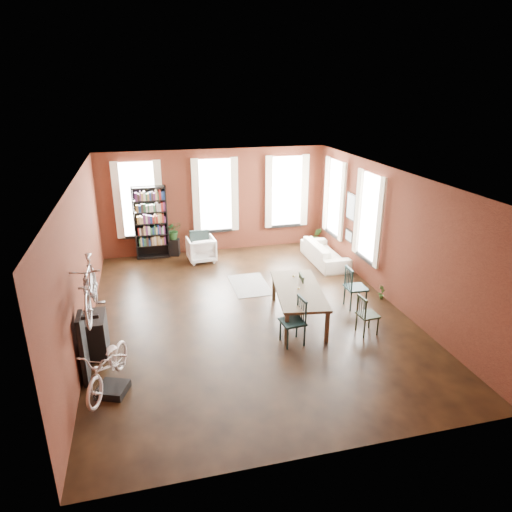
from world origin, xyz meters
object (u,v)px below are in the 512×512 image
object	(u,v)px
dining_chair_c	(368,315)
cream_sofa	(325,249)
dining_chair_b	(293,293)
dining_chair_d	(356,287)
bike_trainer	(113,389)
bookshelf	(151,223)
dining_chair_a	(293,322)
white_armchair	(201,248)
console_table	(96,335)
dining_table	(298,304)
plant_stand	(175,247)
bicycle_floor	(105,346)

from	to	relation	value
dining_chair_c	cream_sofa	bearing A→B (deg)	-14.58
cream_sofa	dining_chair_b	bearing A→B (deg)	145.08
dining_chair_c	cream_sofa	distance (m)	4.16
dining_chair_d	bike_trainer	size ratio (longest dim) A/B	2.12
dining_chair_c	bookshelf	xyz separation A→B (m)	(-4.25, 5.80, 0.67)
dining_chair_a	cream_sofa	size ratio (longest dim) A/B	0.48
dining_chair_b	dining_chair_d	world-z (taller)	dining_chair_d
dining_chair_d	white_armchair	world-z (taller)	dining_chair_d
bookshelf	console_table	size ratio (longest dim) A/B	2.75
dining_chair_c	dining_chair_d	xyz separation A→B (m)	(0.29, 1.18, 0.07)
bookshelf	dining_chair_d	bearing A→B (deg)	-45.47
dining_table	plant_stand	distance (m)	5.40
dining_chair_c	console_table	bearing A→B (deg)	78.94
dining_chair_b	bookshelf	distance (m)	5.41
dining_chair_a	console_table	distance (m)	3.90
dining_chair_b	bicycle_floor	size ratio (longest dim) A/B	0.55
dining_table	dining_chair_c	bearing A→B (deg)	-28.50
dining_chair_b	dining_chair_c	distance (m)	1.83
dining_chair_a	white_armchair	xyz separation A→B (m)	(-1.18, 5.12, -0.09)
bike_trainer	dining_chair_d	bearing A→B (deg)	19.96
cream_sofa	bike_trainer	bearing A→B (deg)	129.75
bookshelf	plant_stand	distance (m)	1.07
dining_chair_b	white_armchair	size ratio (longest dim) A/B	1.09
dining_table	plant_stand	world-z (taller)	dining_table
dining_table	bookshelf	xyz separation A→B (m)	(-3.02, 4.86, 0.73)
dining_table	cream_sofa	distance (m)	3.70
bicycle_floor	dining_chair_b	bearing A→B (deg)	48.34
dining_chair_b	dining_chair_c	bearing A→B (deg)	46.28
dining_chair_d	white_armchair	size ratio (longest dim) A/B	1.24
dining_chair_a	white_armchair	world-z (taller)	dining_chair_a
dining_chair_b	dining_chair_c	xyz separation A→B (m)	(1.19, -1.39, -0.01)
dining_chair_a	plant_stand	size ratio (longest dim) A/B	1.90
dining_table	dining_chair_b	distance (m)	0.45
bookshelf	white_armchair	xyz separation A→B (m)	(1.39, -0.68, -0.69)
white_armchair	bicycle_floor	distance (m)	6.41
dining_chair_a	cream_sofa	bearing A→B (deg)	143.60
dining_chair_c	plant_stand	world-z (taller)	dining_chair_c
bike_trainer	bicycle_floor	distance (m)	0.88
dining_chair_d	bicycle_floor	xyz separation A→B (m)	(-5.50, -2.01, 0.44)
dining_chair_d	plant_stand	distance (m)	6.03
dining_chair_b	bookshelf	xyz separation A→B (m)	(-3.06, 4.41, 0.65)
dining_chair_c	bike_trainer	distance (m)	5.27
cream_sofa	dining_chair_d	bearing A→B (deg)	171.94
plant_stand	bicycle_floor	distance (m)	6.85
cream_sofa	plant_stand	bearing A→B (deg)	68.35
bicycle_floor	dining_chair_c	bearing A→B (deg)	28.54
cream_sofa	bicycle_floor	world-z (taller)	bicycle_floor
dining_table	bike_trainer	distance (m)	4.34
dining_chair_c	console_table	world-z (taller)	dining_chair_c
white_armchair	cream_sofa	world-z (taller)	white_armchair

